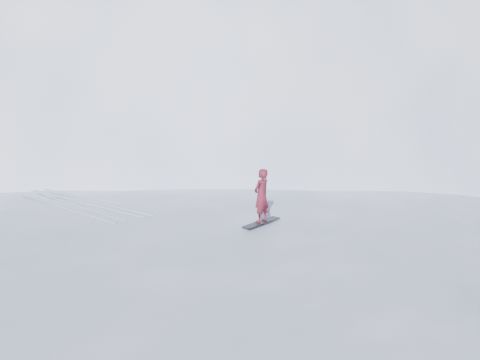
# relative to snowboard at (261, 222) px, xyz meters

# --- Properties ---
(ground) EXTENTS (400.00, 400.00, 0.00)m
(ground) POSITION_rel_snowboard_xyz_m (-2.02, 0.36, -2.41)
(ground) COLOR white
(ground) RESTS_ON ground
(near_ridge) EXTENTS (36.00, 28.00, 4.80)m
(near_ridge) POSITION_rel_snowboard_xyz_m (-1.02, 3.36, -2.41)
(near_ridge) COLOR white
(near_ridge) RESTS_ON ground
(summit_peak) EXTENTS (60.00, 56.00, 56.00)m
(summit_peak) POSITION_rel_snowboard_xyz_m (19.98, 26.36, -2.41)
(summit_peak) COLOR white
(summit_peak) RESTS_ON ground
(peak_shoulder) EXTENTS (28.00, 24.00, 18.00)m
(peak_shoulder) POSITION_rel_snowboard_xyz_m (7.98, 20.36, -2.41)
(peak_shoulder) COLOR white
(peak_shoulder) RESTS_ON ground
(wind_bumps) EXTENTS (16.00, 14.40, 1.00)m
(wind_bumps) POSITION_rel_snowboard_xyz_m (-2.58, 2.47, -2.41)
(wind_bumps) COLOR white
(wind_bumps) RESTS_ON ground
(snowboard) EXTENTS (1.51, 0.59, 0.02)m
(snowboard) POSITION_rel_snowboard_xyz_m (0.00, 0.00, 0.00)
(snowboard) COLOR black
(snowboard) RESTS_ON near_ridge
(snowboarder) EXTENTS (0.63, 0.48, 1.55)m
(snowboarder) POSITION_rel_snowboard_xyz_m (0.00, 0.00, 0.79)
(snowboarder) COLOR maroon
(snowboarder) RESTS_ON snowboard
(board_tracks) EXTENTS (2.49, 5.94, 0.04)m
(board_tracks) POSITION_rel_snowboard_xyz_m (-3.30, 5.43, 0.01)
(board_tracks) COLOR silver
(board_tracks) RESTS_ON ground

